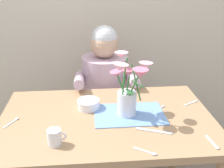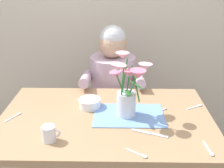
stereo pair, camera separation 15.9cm
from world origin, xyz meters
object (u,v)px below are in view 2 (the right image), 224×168
at_px(flower_vase, 127,89).
at_px(ceramic_bowl, 90,103).
at_px(seated_person, 113,98).
at_px(tea_cup, 49,134).
at_px(dinner_knife, 150,133).

distance_m(flower_vase, ceramic_bowl, 0.28).
bearing_deg(seated_person, tea_cup, -107.19).
bearing_deg(seated_person, ceramic_bowl, -102.78).
bearing_deg(dinner_knife, tea_cup, -150.65).
bearing_deg(flower_vase, seated_person, 98.33).
relative_size(flower_vase, ceramic_bowl, 2.55).
relative_size(flower_vase, tea_cup, 3.73).
relative_size(ceramic_bowl, dinner_knife, 0.72).
relative_size(seated_person, ceramic_bowl, 8.35).
height_order(seated_person, tea_cup, seated_person).
bearing_deg(ceramic_bowl, tea_cup, -114.62).
height_order(flower_vase, tea_cup, flower_vase).
xyz_separation_m(flower_vase, dinner_knife, (0.11, -0.18, -0.17)).
distance_m(seated_person, flower_vase, 0.71).
distance_m(seated_person, dinner_knife, 0.83).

